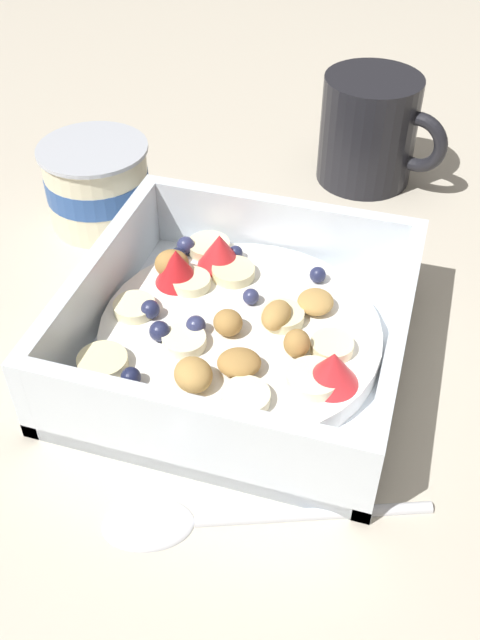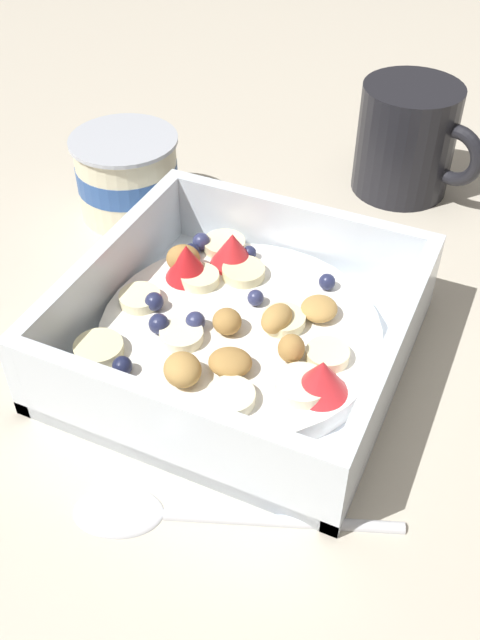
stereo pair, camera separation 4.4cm
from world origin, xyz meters
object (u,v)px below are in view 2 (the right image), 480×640
at_px(fruit_bowl, 239,331).
at_px(yogurt_cup, 127,175).
at_px(spoon, 168,511).
at_px(coffee_mug, 408,140).

xyz_separation_m(fruit_bowl, yogurt_cup, (0.11, 0.15, 0.01)).
bearing_deg(spoon, yogurt_cup, 34.81).
distance_m(fruit_bowl, yogurt_cup, 0.19).
relative_size(fruit_bowl, yogurt_cup, 2.40).
distance_m(fruit_bowl, spoon, 0.13).
height_order(fruit_bowl, yogurt_cup, yogurt_cup).
distance_m(yogurt_cup, coffee_mug, 0.23).
bearing_deg(fruit_bowl, yogurt_cup, 52.67).
distance_m(spoon, yogurt_cup, 0.29).
xyz_separation_m(fruit_bowl, coffee_mug, (0.24, -0.04, 0.03)).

